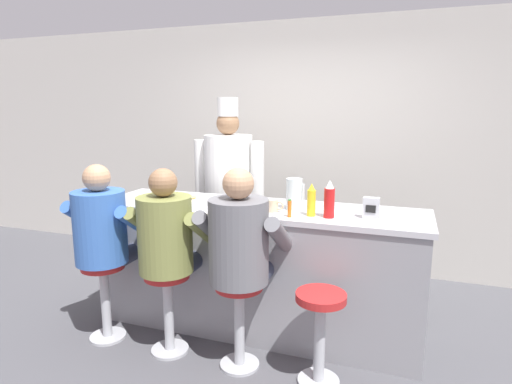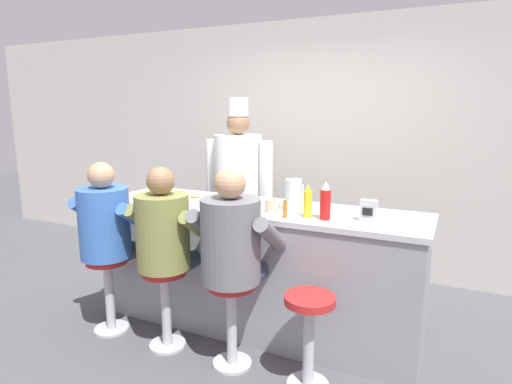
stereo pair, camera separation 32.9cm
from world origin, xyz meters
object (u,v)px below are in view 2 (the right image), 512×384
(diner_seated_blue, at_px, (108,228))
(cook_in_whites_near, at_px, (238,184))
(coffee_mug_blue, at_px, (240,203))
(mustard_bottle_yellow, at_px, (308,202))
(hot_sauce_bottle_orange, at_px, (285,209))
(diner_seated_grey, at_px, (233,245))
(cereal_bowl, at_px, (170,200))
(coffee_mug_tan, at_px, (271,206))
(ketchup_bottle_red, at_px, (325,202))
(empty_stool_round, at_px, (309,326))
(diner_seated_olive, at_px, (166,237))
(napkin_dispenser_chrome, at_px, (368,211))
(breakfast_plate, at_px, (195,198))
(water_pitcher_clear, at_px, (293,195))

(diner_seated_blue, relative_size, cook_in_whites_near, 0.73)
(coffee_mug_blue, bearing_deg, mustard_bottle_yellow, -2.70)
(hot_sauce_bottle_orange, xyz_separation_m, diner_seated_grey, (-0.25, -0.29, -0.21))
(cereal_bowl, height_order, coffee_mug_tan, coffee_mug_tan)
(ketchup_bottle_red, xyz_separation_m, diner_seated_grey, (-0.52, -0.37, -0.27))
(coffee_mug_tan, bearing_deg, hot_sauce_bottle_orange, -35.77)
(mustard_bottle_yellow, height_order, coffee_mug_blue, mustard_bottle_yellow)
(cereal_bowl, relative_size, empty_stool_round, 0.25)
(hot_sauce_bottle_orange, distance_m, coffee_mug_blue, 0.43)
(cereal_bowl, distance_m, diner_seated_blue, 0.52)
(ketchup_bottle_red, distance_m, diner_seated_olive, 1.18)
(hot_sauce_bottle_orange, bearing_deg, cereal_bowl, 179.20)
(coffee_mug_tan, relative_size, coffee_mug_blue, 0.97)
(napkin_dispenser_chrome, relative_size, diner_seated_blue, 0.11)
(diner_seated_grey, bearing_deg, empty_stool_round, -3.53)
(diner_seated_olive, height_order, cook_in_whites_near, cook_in_whites_near)
(coffee_mug_tan, height_order, diner_seated_olive, diner_seated_olive)
(napkin_dispenser_chrome, distance_m, diner_seated_olive, 1.45)
(hot_sauce_bottle_orange, relative_size, coffee_mug_tan, 0.98)
(breakfast_plate, relative_size, diner_seated_grey, 0.16)
(diner_seated_blue, distance_m, diner_seated_grey, 1.11)
(mustard_bottle_yellow, xyz_separation_m, diner_seated_olive, (-0.95, -0.38, -0.27))
(napkin_dispenser_chrome, distance_m, diner_seated_grey, 0.94)
(mustard_bottle_yellow, distance_m, cereal_bowl, 1.14)
(diner_seated_olive, bearing_deg, cereal_bowl, 121.18)
(ketchup_bottle_red, height_order, napkin_dispenser_chrome, ketchup_bottle_red)
(mustard_bottle_yellow, bearing_deg, empty_stool_round, -68.24)
(mustard_bottle_yellow, distance_m, diner_seated_grey, 0.60)
(coffee_mug_tan, xyz_separation_m, diner_seated_olive, (-0.66, -0.41, -0.21))
(cereal_bowl, relative_size, diner_seated_blue, 0.12)
(diner_seated_olive, distance_m, empty_stool_round, 1.19)
(coffee_mug_tan, relative_size, napkin_dispenser_chrome, 0.87)
(coffee_mug_blue, relative_size, diner_seated_blue, 0.10)
(water_pitcher_clear, bearing_deg, empty_stool_round, -59.73)
(hot_sauce_bottle_orange, xyz_separation_m, breakfast_plate, (-0.91, 0.25, -0.05))
(breakfast_plate, bearing_deg, cereal_bowl, -110.37)
(hot_sauce_bottle_orange, xyz_separation_m, empty_stool_round, (0.30, -0.33, -0.66))
(mustard_bottle_yellow, bearing_deg, ketchup_bottle_red, -2.10)
(breakfast_plate, height_order, cereal_bowl, cereal_bowl)
(diner_seated_blue, xyz_separation_m, diner_seated_olive, (0.56, -0.00, -0.00))
(water_pitcher_clear, bearing_deg, coffee_mug_blue, -161.83)
(water_pitcher_clear, distance_m, cereal_bowl, 1.00)
(ketchup_bottle_red, height_order, breakfast_plate, ketchup_bottle_red)
(mustard_bottle_yellow, xyz_separation_m, coffee_mug_blue, (-0.55, 0.03, -0.07))
(ketchup_bottle_red, height_order, diner_seated_blue, diner_seated_blue)
(breakfast_plate, xyz_separation_m, coffee_mug_tan, (0.76, -0.14, 0.03))
(diner_seated_grey, xyz_separation_m, empty_stool_round, (0.56, -0.03, -0.44))
(diner_seated_olive, bearing_deg, ketchup_bottle_red, 19.23)
(water_pitcher_clear, height_order, diner_seated_blue, diner_seated_blue)
(mustard_bottle_yellow, relative_size, empty_stool_round, 0.38)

